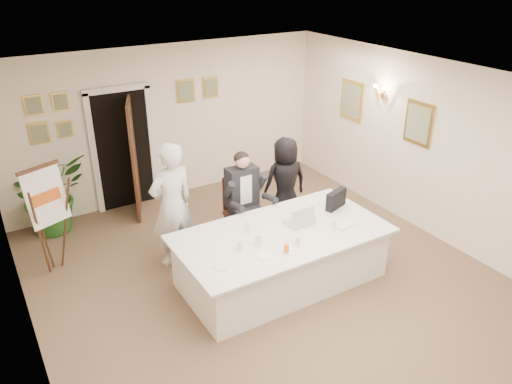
{
  "coord_description": "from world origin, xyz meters",
  "views": [
    {
      "loc": [
        -3.13,
        -4.76,
        4.17
      ],
      "look_at": [
        0.09,
        0.6,
        1.18
      ],
      "focal_mm": 35.0,
      "sensor_mm": 36.0,
      "label": 1
    }
  ],
  "objects_px": {
    "oj_glass": "(286,249)",
    "standing_woman": "(285,182)",
    "conference_table": "(281,256)",
    "potted_palm": "(50,194)",
    "flip_chart": "(48,225)",
    "paper_stack": "(344,225)",
    "steel_jug": "(259,241)",
    "laptop_bag": "(336,199)",
    "seated_man": "(244,198)",
    "laptop": "(298,214)",
    "standing_man": "(172,205)"
  },
  "relations": [
    {
      "from": "paper_stack",
      "to": "oj_glass",
      "type": "relative_size",
      "value": 2.12
    },
    {
      "from": "conference_table",
      "to": "potted_palm",
      "type": "xyz_separation_m",
      "value": [
        -2.43,
        3.14,
        0.25
      ]
    },
    {
      "from": "standing_woman",
      "to": "paper_stack",
      "type": "bearing_deg",
      "value": 94.76
    },
    {
      "from": "conference_table",
      "to": "laptop_bag",
      "type": "distance_m",
      "value": 1.22
    },
    {
      "from": "potted_palm",
      "to": "paper_stack",
      "type": "relative_size",
      "value": 4.69
    },
    {
      "from": "oj_glass",
      "to": "standing_woman",
      "type": "bearing_deg",
      "value": 56.36
    },
    {
      "from": "conference_table",
      "to": "seated_man",
      "type": "bearing_deg",
      "value": 85.98
    },
    {
      "from": "laptop_bag",
      "to": "standing_woman",
      "type": "bearing_deg",
      "value": 77.29
    },
    {
      "from": "flip_chart",
      "to": "oj_glass",
      "type": "xyz_separation_m",
      "value": [
        2.42,
        -2.35,
        0.09
      ]
    },
    {
      "from": "flip_chart",
      "to": "potted_palm",
      "type": "distance_m",
      "value": 1.28
    },
    {
      "from": "laptop_bag",
      "to": "paper_stack",
      "type": "height_order",
      "value": "laptop_bag"
    },
    {
      "from": "standing_woman",
      "to": "laptop",
      "type": "xyz_separation_m",
      "value": [
        -0.62,
        -1.25,
        0.15
      ]
    },
    {
      "from": "standing_man",
      "to": "paper_stack",
      "type": "xyz_separation_m",
      "value": [
        1.91,
        -1.5,
        -0.15
      ]
    },
    {
      "from": "conference_table",
      "to": "steel_jug",
      "type": "distance_m",
      "value": 0.63
    },
    {
      "from": "laptop_bag",
      "to": "steel_jug",
      "type": "distance_m",
      "value": 1.56
    },
    {
      "from": "potted_palm",
      "to": "steel_jug",
      "type": "relative_size",
      "value": 11.72
    },
    {
      "from": "laptop_bag",
      "to": "conference_table",
      "type": "bearing_deg",
      "value": 171.84
    },
    {
      "from": "conference_table",
      "to": "flip_chart",
      "type": "distance_m",
      "value": 3.28
    },
    {
      "from": "seated_man",
      "to": "oj_glass",
      "type": "height_order",
      "value": "seated_man"
    },
    {
      "from": "potted_palm",
      "to": "laptop_bag",
      "type": "xyz_separation_m",
      "value": [
        3.51,
        -2.95,
        0.27
      ]
    },
    {
      "from": "seated_man",
      "to": "laptop_bag",
      "type": "bearing_deg",
      "value": -58.84
    },
    {
      "from": "oj_glass",
      "to": "paper_stack",
      "type": "bearing_deg",
      "value": 9.06
    },
    {
      "from": "standing_woman",
      "to": "paper_stack",
      "type": "relative_size",
      "value": 5.56
    },
    {
      "from": "standing_woman",
      "to": "oj_glass",
      "type": "bearing_deg",
      "value": 65.85
    },
    {
      "from": "conference_table",
      "to": "steel_jug",
      "type": "bearing_deg",
      "value": -165.37
    },
    {
      "from": "paper_stack",
      "to": "laptop_bag",
      "type": "bearing_deg",
      "value": 62.51
    },
    {
      "from": "conference_table",
      "to": "flip_chart",
      "type": "relative_size",
      "value": 1.79
    },
    {
      "from": "conference_table",
      "to": "seated_man",
      "type": "distance_m",
      "value": 1.24
    },
    {
      "from": "conference_table",
      "to": "laptop",
      "type": "relative_size",
      "value": 7.56
    },
    {
      "from": "potted_palm",
      "to": "steel_jug",
      "type": "xyz_separation_m",
      "value": [
        1.99,
        -3.26,
        0.19
      ]
    },
    {
      "from": "oj_glass",
      "to": "standing_man",
      "type": "bearing_deg",
      "value": 116.52
    },
    {
      "from": "seated_man",
      "to": "laptop_bag",
      "type": "xyz_separation_m",
      "value": [
        1.0,
        -0.99,
        0.14
      ]
    },
    {
      "from": "paper_stack",
      "to": "steel_jug",
      "type": "distance_m",
      "value": 1.28
    },
    {
      "from": "oj_glass",
      "to": "seated_man",
      "type": "bearing_deg",
      "value": 78.89
    },
    {
      "from": "paper_stack",
      "to": "oj_glass",
      "type": "bearing_deg",
      "value": -170.94
    },
    {
      "from": "conference_table",
      "to": "steel_jug",
      "type": "relative_size",
      "value": 26.17
    },
    {
      "from": "conference_table",
      "to": "laptop_bag",
      "type": "xyz_separation_m",
      "value": [
        1.09,
        0.2,
        0.52
      ]
    },
    {
      "from": "seated_man",
      "to": "paper_stack",
      "type": "distance_m",
      "value": 1.65
    },
    {
      "from": "standing_man",
      "to": "oj_glass",
      "type": "xyz_separation_m",
      "value": [
        0.83,
        -1.67,
        -0.1
      ]
    },
    {
      "from": "standing_woman",
      "to": "potted_palm",
      "type": "xyz_separation_m",
      "value": [
        -3.4,
        1.79,
        -0.12
      ]
    },
    {
      "from": "laptop_bag",
      "to": "oj_glass",
      "type": "bearing_deg",
      "value": -172.1
    },
    {
      "from": "conference_table",
      "to": "standing_man",
      "type": "bearing_deg",
      "value": 131.53
    },
    {
      "from": "standing_woman",
      "to": "laptop",
      "type": "distance_m",
      "value": 1.4
    },
    {
      "from": "standing_man",
      "to": "potted_palm",
      "type": "bearing_deg",
      "value": -63.78
    },
    {
      "from": "conference_table",
      "to": "flip_chart",
      "type": "bearing_deg",
      "value": 144.7
    },
    {
      "from": "paper_stack",
      "to": "oj_glass",
      "type": "distance_m",
      "value": 1.09
    },
    {
      "from": "standing_man",
      "to": "standing_woman",
      "type": "xyz_separation_m",
      "value": [
        2.04,
        0.14,
        -0.17
      ]
    },
    {
      "from": "flip_chart",
      "to": "standing_woman",
      "type": "relative_size",
      "value": 1.05
    },
    {
      "from": "conference_table",
      "to": "standing_man",
      "type": "distance_m",
      "value": 1.71
    },
    {
      "from": "steel_jug",
      "to": "seated_man",
      "type": "bearing_deg",
      "value": 68.1
    }
  ]
}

